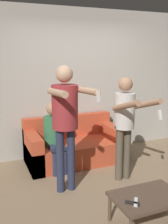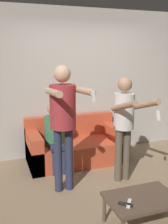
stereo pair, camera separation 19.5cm
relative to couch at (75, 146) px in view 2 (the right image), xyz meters
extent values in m
plane|color=#937A5B|center=(0.25, -1.19, -0.27)|extent=(14.00, 14.00, 0.00)
cube|color=#B7B2A8|center=(0.25, 0.45, 1.08)|extent=(6.40, 0.06, 2.70)
cube|color=#C64C2D|center=(0.00, -0.04, -0.08)|extent=(1.67, 0.84, 0.38)
cube|color=#C64C2D|center=(0.00, 0.30, 0.31)|extent=(1.67, 0.16, 0.40)
cube|color=#C64C2D|center=(-0.73, -0.04, 0.03)|extent=(0.20, 0.84, 0.60)
cube|color=#C64C2D|center=(0.73, -0.04, 0.03)|extent=(0.20, 0.84, 0.60)
cylinder|color=#282D47|center=(-0.54, -0.94, 0.19)|extent=(0.11, 0.11, 0.91)
cylinder|color=#282D47|center=(-0.38, -0.94, 0.19)|extent=(0.11, 0.11, 0.91)
cylinder|color=#9E2D33|center=(-0.46, -0.94, 0.94)|extent=(0.35, 0.35, 0.58)
sphere|color=tan|center=(-0.46, -0.94, 1.37)|extent=(0.22, 0.22, 0.22)
cylinder|color=tan|center=(-0.65, -1.24, 1.18)|extent=(0.08, 0.61, 0.12)
cylinder|color=tan|center=(-0.26, -1.24, 1.18)|extent=(0.08, 0.61, 0.12)
cube|color=white|center=(-0.26, -1.55, 1.16)|extent=(0.04, 0.04, 0.13)
cylinder|color=brown|center=(0.39, -0.94, 0.14)|extent=(0.11, 0.11, 0.81)
cylinder|color=brown|center=(0.52, -0.94, 0.14)|extent=(0.11, 0.11, 0.81)
cylinder|color=silver|center=(0.46, -0.94, 0.81)|extent=(0.30, 0.30, 0.52)
sphere|color=#A87A5B|center=(0.46, -0.94, 1.20)|extent=(0.21, 0.21, 0.21)
cylinder|color=#A87A5B|center=(0.29, -1.23, 0.95)|extent=(0.08, 0.61, 0.25)
cylinder|color=#A87A5B|center=(0.63, -1.23, 0.95)|extent=(0.08, 0.61, 0.25)
cube|color=white|center=(0.63, -1.52, 0.86)|extent=(0.04, 0.06, 0.13)
cylinder|color=#282D47|center=(-0.47, -0.44, -0.08)|extent=(0.11, 0.11, 0.38)
cylinder|color=#282D47|center=(-0.32, -0.44, -0.08)|extent=(0.11, 0.11, 0.38)
cylinder|color=#282D47|center=(-0.47, -0.28, 0.14)|extent=(0.11, 0.32, 0.11)
cylinder|color=#282D47|center=(-0.32, -0.28, 0.14)|extent=(0.11, 0.32, 0.11)
cylinder|color=#337047|center=(-0.39, -0.12, 0.36)|extent=(0.33, 0.33, 0.50)
sphere|color=#A87A5B|center=(-0.39, -0.12, 0.75)|extent=(0.22, 0.22, 0.22)
cube|color=brown|center=(0.13, -2.01, 0.08)|extent=(0.78, 0.53, 0.04)
cylinder|color=brown|center=(-0.22, -1.79, -0.10)|extent=(0.04, 0.04, 0.32)
cylinder|color=brown|center=(0.48, -1.79, -0.10)|extent=(0.04, 0.04, 0.32)
cube|color=black|center=(-0.11, -2.09, 0.11)|extent=(0.13, 0.13, 0.02)
cube|color=white|center=(-0.07, -2.09, 0.11)|extent=(0.12, 0.14, 0.02)
camera|label=1|loc=(-1.51, -4.16, 1.62)|focal=42.00mm
camera|label=2|loc=(-1.33, -4.23, 1.62)|focal=42.00mm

